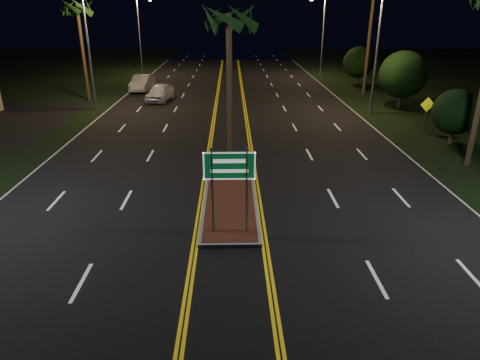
{
  "coord_description": "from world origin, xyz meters",
  "views": [
    {
      "loc": [
        0.07,
        -10.94,
        7.7
      ],
      "look_at": [
        0.38,
        3.48,
        1.9
      ],
      "focal_mm": 32.0,
      "sensor_mm": 36.0,
      "label": 1
    }
  ],
  "objects_px": {
    "shrub_near": "(455,112)",
    "warning_sign": "(427,110)",
    "car_far": "(142,82)",
    "median_island": "(230,188)",
    "highway_sign": "(229,174)",
    "streetlight_left_far": "(142,27)",
    "palm_left_far": "(77,8)",
    "streetlight_left_mid": "(92,37)",
    "palm_median": "(229,18)",
    "shrub_far": "(359,62)",
    "streetlight_right_far": "(320,27)",
    "streetlight_right_mid": "(373,38)",
    "shrub_mid": "(403,75)",
    "car_near": "(160,91)"
  },
  "relations": [
    {
      "from": "shrub_near",
      "to": "shrub_mid",
      "type": "height_order",
      "value": "shrub_mid"
    },
    {
      "from": "streetlight_right_mid",
      "to": "palm_left_far",
      "type": "bearing_deg",
      "value": 165.63
    },
    {
      "from": "streetlight_left_far",
      "to": "car_far",
      "type": "xyz_separation_m",
      "value": [
        1.76,
        -11.31,
        -4.76
      ]
    },
    {
      "from": "median_island",
      "to": "warning_sign",
      "type": "height_order",
      "value": "warning_sign"
    },
    {
      "from": "highway_sign",
      "to": "streetlight_right_mid",
      "type": "distance_m",
      "value": 22.18
    },
    {
      "from": "streetlight_left_mid",
      "to": "streetlight_right_mid",
      "type": "xyz_separation_m",
      "value": [
        21.23,
        -2.0,
        0.0
      ]
    },
    {
      "from": "highway_sign",
      "to": "shrub_far",
      "type": "distance_m",
      "value": 35.96
    },
    {
      "from": "shrub_far",
      "to": "warning_sign",
      "type": "bearing_deg",
      "value": -92.37
    },
    {
      "from": "shrub_mid",
      "to": "car_near",
      "type": "bearing_deg",
      "value": 170.02
    },
    {
      "from": "palm_median",
      "to": "shrub_mid",
      "type": "xyz_separation_m",
      "value": [
        14.0,
        13.5,
        -4.55
      ]
    },
    {
      "from": "car_far",
      "to": "car_near",
      "type": "bearing_deg",
      "value": -60.65
    },
    {
      "from": "highway_sign",
      "to": "streetlight_left_far",
      "type": "height_order",
      "value": "streetlight_left_far"
    },
    {
      "from": "streetlight_right_far",
      "to": "shrub_near",
      "type": "xyz_separation_m",
      "value": [
        2.89,
        -28.0,
        -3.71
      ]
    },
    {
      "from": "streetlight_left_far",
      "to": "streetlight_right_far",
      "type": "bearing_deg",
      "value": -5.38
    },
    {
      "from": "streetlight_left_far",
      "to": "warning_sign",
      "type": "bearing_deg",
      "value": -49.14
    },
    {
      "from": "median_island",
      "to": "streetlight_left_far",
      "type": "distance_m",
      "value": 38.89
    },
    {
      "from": "streetlight_right_far",
      "to": "palm_median",
      "type": "relative_size",
      "value": 1.08
    },
    {
      "from": "median_island",
      "to": "car_far",
      "type": "bearing_deg",
      "value": 109.02
    },
    {
      "from": "shrub_near",
      "to": "shrub_far",
      "type": "xyz_separation_m",
      "value": [
        0.3,
        22.0,
        0.39
      ]
    },
    {
      "from": "median_island",
      "to": "streetlight_left_far",
      "type": "bearing_deg",
      "value": 106.0
    },
    {
      "from": "highway_sign",
      "to": "streetlight_left_far",
      "type": "relative_size",
      "value": 0.36
    },
    {
      "from": "car_far",
      "to": "warning_sign",
      "type": "height_order",
      "value": "warning_sign"
    },
    {
      "from": "warning_sign",
      "to": "shrub_near",
      "type": "bearing_deg",
      "value": -84.6
    },
    {
      "from": "car_far",
      "to": "shrub_near",
      "type": "bearing_deg",
      "value": -37.1
    },
    {
      "from": "palm_median",
      "to": "warning_sign",
      "type": "relative_size",
      "value": 3.58
    },
    {
      "from": "palm_left_far",
      "to": "car_far",
      "type": "distance_m",
      "value": 9.2
    },
    {
      "from": "streetlight_left_mid",
      "to": "car_far",
      "type": "relative_size",
      "value": 1.68
    },
    {
      "from": "shrub_near",
      "to": "car_far",
      "type": "height_order",
      "value": "shrub_near"
    },
    {
      "from": "streetlight_left_far",
      "to": "shrub_far",
      "type": "distance_m",
      "value": 25.9
    },
    {
      "from": "streetlight_left_far",
      "to": "palm_median",
      "type": "xyz_separation_m",
      "value": [
        10.61,
        -33.5,
        1.62
      ]
    },
    {
      "from": "median_island",
      "to": "highway_sign",
      "type": "relative_size",
      "value": 3.2
    },
    {
      "from": "streetlight_right_far",
      "to": "car_near",
      "type": "relative_size",
      "value": 1.74
    },
    {
      "from": "highway_sign",
      "to": "streetlight_right_far",
      "type": "xyz_separation_m",
      "value": [
        10.61,
        39.2,
        3.25
      ]
    },
    {
      "from": "car_near",
      "to": "car_far",
      "type": "distance_m",
      "value": 5.73
    },
    {
      "from": "streetlight_left_mid",
      "to": "streetlight_right_far",
      "type": "height_order",
      "value": "same"
    },
    {
      "from": "shrub_mid",
      "to": "median_island",
      "type": "bearing_deg",
      "value": -129.47
    },
    {
      "from": "palm_left_far",
      "to": "streetlight_left_mid",
      "type": "bearing_deg",
      "value": -61.33
    },
    {
      "from": "streetlight_right_mid",
      "to": "palm_median",
      "type": "distance_m",
      "value": 15.73
    },
    {
      "from": "highway_sign",
      "to": "shrub_far",
      "type": "relative_size",
      "value": 0.81
    },
    {
      "from": "streetlight_left_far",
      "to": "streetlight_right_far",
      "type": "height_order",
      "value": "same"
    },
    {
      "from": "streetlight_right_far",
      "to": "car_near",
      "type": "xyz_separation_m",
      "value": [
        -16.91,
        -14.43,
        -4.79
      ]
    },
    {
      "from": "car_far",
      "to": "median_island",
      "type": "bearing_deg",
      "value": -68.18
    },
    {
      "from": "palm_median",
      "to": "palm_left_far",
      "type": "height_order",
      "value": "palm_left_far"
    },
    {
      "from": "median_island",
      "to": "palm_median",
      "type": "distance_m",
      "value": 8.0
    },
    {
      "from": "car_near",
      "to": "shrub_near",
      "type": "bearing_deg",
      "value": -25.89
    },
    {
      "from": "median_island",
      "to": "shrub_far",
      "type": "xyz_separation_m",
      "value": [
        13.8,
        29.0,
        2.25
      ]
    },
    {
      "from": "shrub_near",
      "to": "streetlight_right_far",
      "type": "bearing_deg",
      "value": 95.89
    },
    {
      "from": "warning_sign",
      "to": "highway_sign",
      "type": "bearing_deg",
      "value": -138.18
    },
    {
      "from": "streetlight_left_mid",
      "to": "streetlight_right_mid",
      "type": "height_order",
      "value": "same"
    },
    {
      "from": "shrub_near",
      "to": "warning_sign",
      "type": "xyz_separation_m",
      "value": [
        -0.5,
        2.7,
        -0.45
      ]
    }
  ]
}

